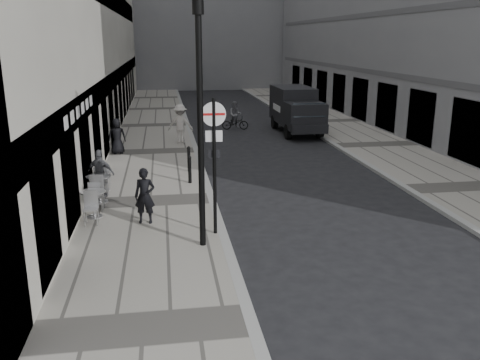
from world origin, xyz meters
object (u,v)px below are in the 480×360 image
object	(u,v)px
walking_man	(145,196)
sign_post	(214,149)
panel_van	(296,108)
cyclist	(235,119)
lamppost	(200,116)

from	to	relation	value
walking_man	sign_post	bearing A→B (deg)	-21.94
sign_post	walking_man	bearing A→B (deg)	151.04
panel_van	cyclist	world-z (taller)	panel_van
sign_post	cyclist	bearing A→B (deg)	81.56
sign_post	cyclist	size ratio (longest dim) A/B	2.19
lamppost	cyclist	size ratio (longest dim) A/B	3.57
sign_post	cyclist	world-z (taller)	sign_post
walking_man	cyclist	distance (m)	16.36
walking_man	sign_post	world-z (taller)	sign_post
sign_post	panel_van	bearing A→B (deg)	69.35
cyclist	walking_man	bearing A→B (deg)	-97.88
panel_van	cyclist	bearing A→B (deg)	155.34
panel_van	sign_post	bearing A→B (deg)	-112.21
panel_van	cyclist	xyz separation A→B (m)	(-3.27, 1.50, -0.78)
sign_post	lamppost	bearing A→B (deg)	-116.29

